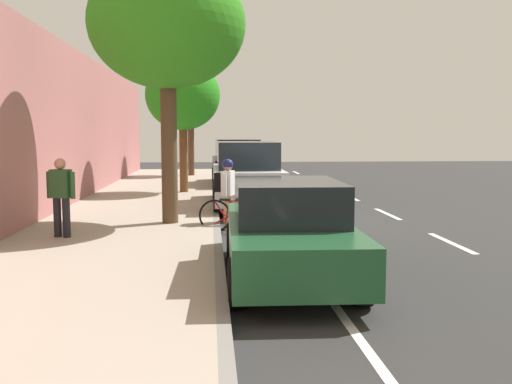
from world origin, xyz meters
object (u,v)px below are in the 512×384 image
object	(u,v)px
bicycle_at_curb	(237,215)
street_tree_mid_block	(183,96)
parked_suv_black_nearest	(237,163)
street_tree_far_end	(167,26)
parked_sedan_green_mid	(288,231)
parked_suv_silver_second	(246,175)
cyclist_with_backpack	(227,187)
pedestrian_on_phone	(61,193)
street_tree_near_cyclist	(191,105)

from	to	relation	value
bicycle_at_curb	street_tree_mid_block	bearing A→B (deg)	-78.47
parked_suv_black_nearest	street_tree_far_end	distance (m)	11.05
parked_sedan_green_mid	bicycle_at_curb	xyz separation A→B (m)	(0.57, -4.20, -0.36)
parked_suv_silver_second	cyclist_with_backpack	world-z (taller)	parked_suv_silver_second
parked_sedan_green_mid	pedestrian_on_phone	distance (m)	5.13
street_tree_mid_block	street_tree_near_cyclist	bearing A→B (deg)	-90.00
bicycle_at_curb	street_tree_mid_block	size ratio (longest dim) A/B	0.38
parked_suv_silver_second	parked_suv_black_nearest	bearing A→B (deg)	-90.28
parked_suv_silver_second	cyclist_with_backpack	size ratio (longest dim) A/B	2.86
street_tree_far_end	street_tree_mid_block	bearing A→B (deg)	-90.00
street_tree_mid_block	parked_suv_silver_second	bearing A→B (deg)	119.13
parked_suv_silver_second	pedestrian_on_phone	distance (m)	6.50
pedestrian_on_phone	street_tree_near_cyclist	bearing A→B (deg)	-96.88
street_tree_near_cyclist	street_tree_mid_block	bearing A→B (deg)	90.00
parked_suv_silver_second	street_tree_near_cyclist	distance (m)	12.10
bicycle_at_curb	street_tree_near_cyclist	world-z (taller)	street_tree_near_cyclist
parked_suv_black_nearest	street_tree_near_cyclist	distance (m)	5.84
street_tree_near_cyclist	pedestrian_on_phone	size ratio (longest dim) A/B	2.85
parked_suv_silver_second	street_tree_mid_block	size ratio (longest dim) A/B	1.02
parked_suv_black_nearest	pedestrian_on_phone	bearing A→B (deg)	71.26
parked_suv_black_nearest	street_tree_far_end	xyz separation A→B (m)	(2.03, 10.24, 3.62)
parked_suv_silver_second	street_tree_mid_block	bearing A→B (deg)	-60.87
street_tree_far_end	parked_suv_black_nearest	bearing A→B (deg)	-101.20
cyclist_with_backpack	bicycle_at_curb	bearing A→B (deg)	116.17
street_tree_near_cyclist	street_tree_far_end	bearing A→B (deg)	90.00
parked_sedan_green_mid	pedestrian_on_phone	world-z (taller)	pedestrian_on_phone
parked_sedan_green_mid	street_tree_mid_block	distance (m)	12.24
street_tree_far_end	parked_sedan_green_mid	bearing A→B (deg)	113.94
parked_sedan_green_mid	street_tree_near_cyclist	world-z (taller)	street_tree_near_cyclist
bicycle_at_curb	cyclist_with_backpack	xyz separation A→B (m)	(0.23, -0.46, 0.60)
parked_sedan_green_mid	street_tree_far_end	xyz separation A→B (m)	(2.10, -4.74, 3.89)
street_tree_near_cyclist	street_tree_far_end	size ratio (longest dim) A/B	0.75
pedestrian_on_phone	bicycle_at_curb	bearing A→B (deg)	-161.92
parked_suv_black_nearest	street_tree_mid_block	bearing A→B (deg)	58.01
parked_suv_black_nearest	bicycle_at_curb	xyz separation A→B (m)	(0.49, 10.78, -0.63)
parked_suv_silver_second	street_tree_mid_block	xyz separation A→B (m)	(1.99, -3.58, 2.52)
parked_suv_silver_second	street_tree_far_end	world-z (taller)	street_tree_far_end
cyclist_with_backpack	street_tree_far_end	bearing A→B (deg)	-3.42
street_tree_near_cyclist	parked_suv_silver_second	bearing A→B (deg)	99.72
parked_suv_silver_second	pedestrian_on_phone	world-z (taller)	parked_suv_silver_second
bicycle_at_curb	pedestrian_on_phone	bearing A→B (deg)	18.08
cyclist_with_backpack	street_tree_mid_block	xyz separation A→B (m)	(1.31, -7.07, 2.55)
parked_suv_silver_second	cyclist_with_backpack	distance (m)	3.56
street_tree_near_cyclist	street_tree_mid_block	distance (m)	8.07
bicycle_at_curb	street_tree_near_cyclist	xyz separation A→B (m)	(1.54, -15.60, 3.24)
parked_sedan_green_mid	parked_suv_silver_second	bearing A→B (deg)	-89.24
parked_sedan_green_mid	cyclist_with_backpack	size ratio (longest dim) A/B	2.70
bicycle_at_curb	street_tree_far_end	xyz separation A→B (m)	(1.54, -0.54, 4.25)
street_tree_mid_block	bicycle_at_curb	bearing A→B (deg)	101.53
street_tree_near_cyclist	street_tree_mid_block	world-z (taller)	street_tree_mid_block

